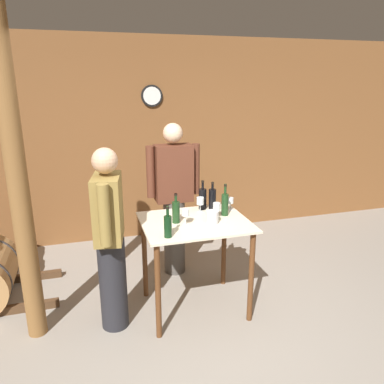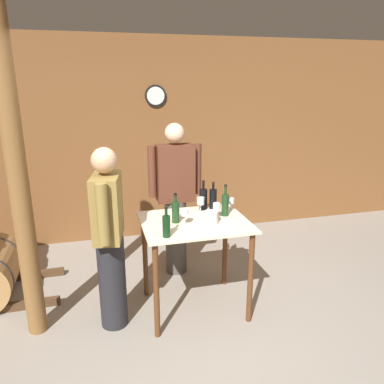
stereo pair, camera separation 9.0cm
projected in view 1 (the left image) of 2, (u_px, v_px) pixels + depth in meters
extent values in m
plane|color=gray|center=(214.00, 360.00, 2.98)|extent=(14.00, 14.00, 0.00)
cube|color=brown|center=(149.00, 141.00, 5.07)|extent=(8.40, 0.05, 2.70)
cylinder|color=black|center=(152.00, 96.00, 4.87)|extent=(0.28, 0.03, 0.28)
cylinder|color=white|center=(152.00, 96.00, 4.86)|extent=(0.23, 0.01, 0.23)
cube|color=beige|center=(195.00, 222.00, 3.43)|extent=(0.97, 0.80, 0.02)
cylinder|color=#593319|center=(158.00, 292.00, 3.13)|extent=(0.05, 0.05, 0.88)
cylinder|color=#593319|center=(251.00, 277.00, 3.36)|extent=(0.05, 0.05, 0.88)
cylinder|color=#593319|center=(145.00, 257.00, 3.75)|extent=(0.05, 0.05, 0.88)
cylinder|color=#593319|center=(224.00, 246.00, 3.98)|extent=(0.05, 0.05, 0.88)
cylinder|color=brown|center=(18.00, 186.00, 2.92)|extent=(0.16, 0.16, 2.70)
cylinder|color=black|center=(168.00, 227.00, 3.05)|extent=(0.07, 0.07, 0.18)
cylinder|color=black|center=(168.00, 211.00, 3.02)|extent=(0.02, 0.02, 0.08)
cylinder|color=black|center=(168.00, 208.00, 3.01)|extent=(0.03, 0.03, 0.02)
cylinder|color=#193819|center=(176.00, 212.00, 3.37)|extent=(0.07, 0.07, 0.20)
cylinder|color=#193819|center=(176.00, 198.00, 3.33)|extent=(0.02, 0.02, 0.08)
cylinder|color=black|center=(176.00, 195.00, 3.32)|extent=(0.03, 0.03, 0.02)
cylinder|color=black|center=(203.00, 199.00, 3.73)|extent=(0.08, 0.08, 0.20)
cylinder|color=black|center=(203.00, 185.00, 3.69)|extent=(0.02, 0.02, 0.09)
cylinder|color=black|center=(203.00, 181.00, 3.68)|extent=(0.03, 0.03, 0.02)
cylinder|color=black|center=(212.00, 199.00, 3.73)|extent=(0.07, 0.07, 0.20)
cylinder|color=black|center=(213.00, 186.00, 3.69)|extent=(0.02, 0.02, 0.07)
cylinder|color=black|center=(213.00, 183.00, 3.68)|extent=(0.03, 0.03, 0.02)
cylinder|color=#193819|center=(225.00, 205.00, 3.55)|extent=(0.07, 0.07, 0.21)
cylinder|color=#193819|center=(225.00, 189.00, 3.50)|extent=(0.02, 0.02, 0.10)
cylinder|color=black|center=(225.00, 185.00, 3.49)|extent=(0.03, 0.03, 0.02)
cylinder|color=silver|center=(185.00, 225.00, 3.34)|extent=(0.06, 0.06, 0.00)
cylinder|color=silver|center=(185.00, 220.00, 3.33)|extent=(0.01, 0.01, 0.08)
cylinder|color=silver|center=(185.00, 212.00, 3.30)|extent=(0.07, 0.07, 0.06)
cylinder|color=silver|center=(200.00, 211.00, 3.67)|extent=(0.06, 0.06, 0.00)
cylinder|color=silver|center=(200.00, 208.00, 3.66)|extent=(0.01, 0.01, 0.07)
cylinder|color=silver|center=(200.00, 201.00, 3.64)|extent=(0.07, 0.07, 0.07)
cylinder|color=silver|center=(216.00, 217.00, 3.52)|extent=(0.06, 0.06, 0.00)
cylinder|color=silver|center=(216.00, 214.00, 3.50)|extent=(0.01, 0.01, 0.07)
cylinder|color=silver|center=(217.00, 207.00, 3.48)|extent=(0.07, 0.07, 0.07)
cylinder|color=silver|center=(230.00, 209.00, 3.73)|extent=(0.06, 0.06, 0.00)
cylinder|color=silver|center=(230.00, 206.00, 3.72)|extent=(0.01, 0.01, 0.06)
cylinder|color=silver|center=(230.00, 200.00, 3.70)|extent=(0.07, 0.07, 0.06)
cylinder|color=silver|center=(212.00, 217.00, 3.37)|extent=(0.11, 0.11, 0.11)
cylinder|color=#4C4742|center=(174.00, 236.00, 4.26)|extent=(0.24, 0.24, 0.86)
cube|color=#592D1E|center=(173.00, 173.00, 4.05)|extent=(0.40, 0.22, 0.62)
sphere|color=beige|center=(173.00, 133.00, 3.92)|extent=(0.21, 0.21, 0.21)
cylinder|color=#592D1E|center=(196.00, 169.00, 4.10)|extent=(0.09, 0.09, 0.56)
cylinder|color=#592D1E|center=(151.00, 172.00, 3.97)|extent=(0.09, 0.09, 0.56)
cylinder|color=#232328|center=(113.00, 283.00, 3.29)|extent=(0.24, 0.24, 0.85)
cube|color=olive|center=(108.00, 208.00, 3.09)|extent=(0.29, 0.43, 0.55)
sphere|color=tan|center=(105.00, 161.00, 2.98)|extent=(0.21, 0.21, 0.21)
cylinder|color=olive|center=(104.00, 215.00, 2.85)|extent=(0.09, 0.09, 0.50)
cylinder|color=olive|center=(111.00, 196.00, 3.32)|extent=(0.09, 0.09, 0.50)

